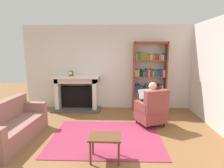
{
  "coord_description": "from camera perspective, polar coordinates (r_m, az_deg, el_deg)",
  "views": [
    {
      "loc": [
        0.25,
        -3.54,
        1.93
      ],
      "look_at": [
        0.1,
        1.2,
        1.05
      ],
      "focal_mm": 29.78,
      "sensor_mm": 36.0,
      "label": 1
    }
  ],
  "objects": [
    {
      "name": "side_table",
      "position": [
        3.38,
        -2.14,
        -16.76
      ],
      "size": [
        0.56,
        0.39,
        0.45
      ],
      "color": "brown",
      "rests_on": "ground"
    },
    {
      "name": "side_wall_right",
      "position": [
        5.38,
        28.32,
        3.08
      ],
      "size": [
        0.1,
        5.2,
        2.7
      ],
      "primitive_type": "cube",
      "color": "silver",
      "rests_on": "ground"
    },
    {
      "name": "scattered_books",
      "position": [
        4.25,
        -1.14,
        -16.04
      ],
      "size": [
        0.46,
        0.54,
        0.03
      ],
      "color": "#267233",
      "rests_on": "area_rug"
    },
    {
      "name": "area_rug",
      "position": [
        4.3,
        -1.79,
        -16.07
      ],
      "size": [
        2.4,
        1.8,
        0.01
      ],
      "primitive_type": "cube",
      "color": "#962C49",
      "rests_on": "ground"
    },
    {
      "name": "bookshelf",
      "position": [
        6.02,
        11.53,
        1.81
      ],
      "size": [
        1.05,
        0.32,
        2.17
      ],
      "color": "brown",
      "rests_on": "ground"
    },
    {
      "name": "sofa_floral",
      "position": [
        4.57,
        -28.5,
        -11.43
      ],
      "size": [
        0.82,
        1.74,
        0.85
      ],
      "rotation": [
        0.0,
        0.0,
        1.51
      ],
      "color": "#94645C",
      "rests_on": "ground"
    },
    {
      "name": "ground",
      "position": [
        4.04,
        -2.08,
        -18.04
      ],
      "size": [
        14.0,
        14.0,
        0.0
      ],
      "primitive_type": "plane",
      "color": "brown"
    },
    {
      "name": "armchair_reading",
      "position": [
        4.83,
        12.18,
        -7.87
      ],
      "size": [
        0.84,
        0.83,
        0.97
      ],
      "rotation": [
        0.0,
        0.0,
        3.57
      ],
      "color": "#331E14",
      "rests_on": "ground"
    },
    {
      "name": "fireplace",
      "position": [
        6.14,
        -10.77,
        -2.32
      ],
      "size": [
        1.51,
        0.64,
        1.11
      ],
      "color": "#4C4742",
      "rests_on": "ground"
    },
    {
      "name": "back_wall",
      "position": [
        6.12,
        -0.53,
        5.07
      ],
      "size": [
        5.6,
        0.1,
        2.7
      ],
      "primitive_type": "cube",
      "color": "silver",
      "rests_on": "ground"
    },
    {
      "name": "seated_reader",
      "position": [
        4.87,
        11.48,
        -5.29
      ],
      "size": [
        0.51,
        0.6,
        1.14
      ],
      "rotation": [
        0.0,
        0.0,
        3.57
      ],
      "color": "silver",
      "rests_on": "ground"
    },
    {
      "name": "mantel_clock",
      "position": [
        5.97,
        -12.47,
        3.18
      ],
      "size": [
        0.14,
        0.14,
        0.16
      ],
      "color": "brown",
      "rests_on": "fireplace"
    }
  ]
}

